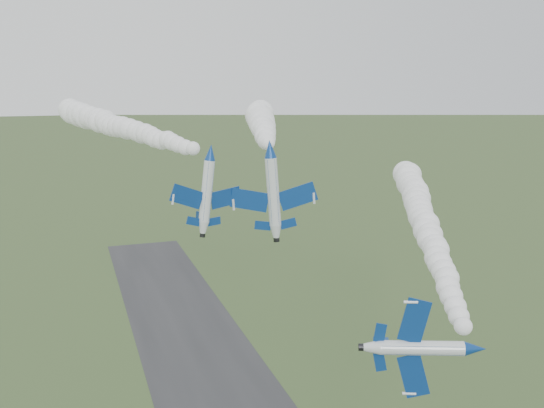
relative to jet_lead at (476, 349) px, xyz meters
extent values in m
cylinder|color=silver|center=(0.00, 0.10, 0.00)|extent=(4.35, 7.37, 1.37)
cone|color=navy|center=(-1.95, -4.19, 0.00)|extent=(2.06, 2.35, 1.37)
cone|color=silver|center=(1.88, 4.23, 0.00)|extent=(1.91, 2.03, 1.37)
cylinder|color=black|center=(2.25, 5.04, 0.00)|extent=(0.85, 0.77, 0.70)
ellipsoid|color=black|center=(-0.34, -1.85, 0.01)|extent=(1.89, 2.71, 0.92)
cube|color=navy|center=(0.10, 0.84, 2.66)|extent=(1.10, 2.04, 4.10)
cube|color=navy|center=(0.24, 0.77, -2.67)|extent=(1.10, 2.04, 4.10)
cube|color=navy|center=(1.51, 3.52, 1.42)|extent=(0.53, 0.95, 1.78)
cube|color=navy|center=(1.58, 3.49, -1.42)|extent=(0.53, 0.95, 1.78)
cube|color=navy|center=(2.51, 2.83, 0.03)|extent=(2.37, 2.11, 0.16)
cylinder|color=silver|center=(-16.85, 30.46, 14.96)|extent=(3.40, 7.73, 1.52)
cone|color=navy|center=(-15.64, 25.83, 14.96)|extent=(1.98, 2.31, 1.52)
cone|color=silver|center=(-18.02, 34.92, 14.96)|extent=(1.88, 1.96, 1.52)
cylinder|color=black|center=(-18.25, 35.79, 14.96)|extent=(0.88, 0.72, 0.77)
ellipsoid|color=black|center=(-16.29, 28.59, 15.46)|extent=(1.64, 2.77, 1.01)
cube|color=navy|center=(-19.65, 30.47, 15.18)|extent=(4.55, 3.15, 0.67)
cube|color=navy|center=(-14.45, 31.84, 14.46)|extent=(4.55, 3.15, 0.67)
cube|color=navy|center=(-19.20, 33.77, 15.15)|extent=(2.00, 1.42, 0.33)
cube|color=navy|center=(-16.43, 34.49, 14.77)|extent=(2.00, 1.42, 0.33)
cube|color=navy|center=(-17.61, 33.96, 16.12)|extent=(0.72, 1.49, 1.98)
cylinder|color=silver|center=(-9.38, 29.78, 15.20)|extent=(3.97, 8.77, 1.65)
cone|color=navy|center=(-10.89, 24.53, 15.20)|extent=(2.21, 2.63, 1.65)
cone|color=silver|center=(-7.93, 34.82, 15.20)|extent=(2.10, 2.24, 1.65)
cylinder|color=black|center=(-7.65, 35.81, 15.20)|extent=(0.97, 0.82, 0.84)
ellipsoid|color=black|center=(-10.03, 27.65, 15.78)|extent=(1.88, 3.15, 1.10)
cube|color=navy|center=(-12.10, 31.41, 14.83)|extent=(5.23, 3.68, 0.48)
cube|color=navy|center=(-6.18, 29.71, 15.27)|extent=(5.23, 3.68, 0.48)
cube|color=navy|center=(-9.77, 34.38, 15.09)|extent=(2.29, 1.66, 0.25)
cube|color=navy|center=(-6.61, 33.48, 15.32)|extent=(2.29, 1.66, 0.25)
cube|color=navy|center=(-8.35, 33.72, 16.54)|extent=(0.73, 1.66, 2.27)
camera|label=1|loc=(-33.78, -41.82, 23.72)|focal=40.00mm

